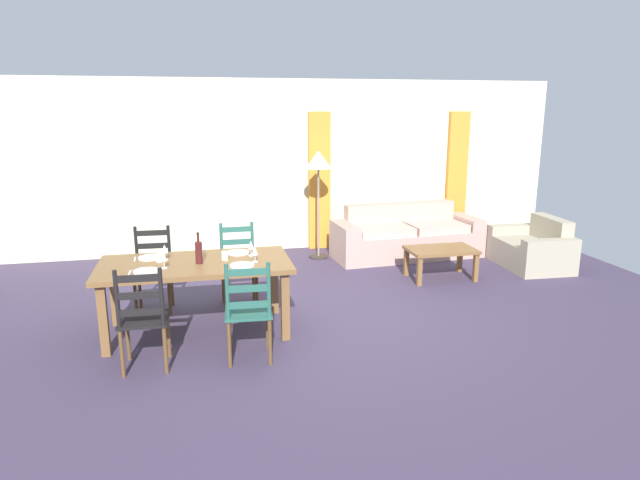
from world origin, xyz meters
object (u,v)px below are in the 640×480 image
object	(u,v)px
dining_table	(195,270)
dining_chair_near_left	(143,319)
wine_glass_near_right	(255,251)
coffee_cup_primary	(225,256)
wine_glass_far_right	(251,245)
coffee_cup_secondary	(159,258)
wine_glass_near_left	(164,257)
couch	(405,238)
standing_lamp	(318,166)
dining_chair_far_right	(239,265)
coffee_table	(441,253)
dining_chair_far_left	(153,270)
armchair_upholstered	(535,250)
dining_chair_near_right	(248,311)
wine_glass_far_left	(165,249)
wine_bottle	(199,252)

from	to	relation	value
dining_table	dining_chair_near_left	world-z (taller)	dining_chair_near_left
wine_glass_near_right	coffee_cup_primary	xyz separation A→B (m)	(-0.29, 0.14, -0.07)
wine_glass_far_right	coffee_cup_secondary	size ratio (longest dim) A/B	1.79
wine_glass_near_left	couch	size ratio (longest dim) A/B	0.07
coffee_cup_primary	standing_lamp	size ratio (longest dim) A/B	0.05
dining_chair_far_right	wine_glass_near_left	bearing A→B (deg)	-130.96
wine_glass_near_right	couch	world-z (taller)	wine_glass_near_right
couch	standing_lamp	world-z (taller)	standing_lamp
wine_glass_near_right	coffee_table	bearing A→B (deg)	25.89
dining_chair_far_right	wine_glass_near_left	distance (m)	1.24
wine_glass_near_right	wine_glass_near_left	bearing A→B (deg)	-178.02
dining_chair_near_left	dining_chair_far_right	xyz separation A→B (m)	(0.94, 1.49, 0.00)
dining_chair_far_left	wine_glass_near_left	bearing A→B (deg)	-78.79
dining_chair_far_left	armchair_upholstered	xyz separation A→B (m)	(5.28, 0.64, -0.23)
coffee_cup_secondary	couch	world-z (taller)	coffee_cup_secondary
dining_chair_near_right	wine_glass_far_left	bearing A→B (deg)	128.97
wine_bottle	coffee_table	size ratio (longest dim) A/B	0.35
dining_chair_far_right	standing_lamp	world-z (taller)	standing_lamp
dining_chair_near_right	wine_glass_near_left	world-z (taller)	dining_chair_near_right
armchair_upholstered	wine_bottle	bearing A→B (deg)	-163.05
wine_glass_near_right	coffee_cup_secondary	bearing A→B (deg)	167.37
coffee_cup_secondary	standing_lamp	size ratio (longest dim) A/B	0.05
dining_chair_near_left	coffee_cup_secondary	world-z (taller)	dining_chair_near_left
wine_glass_far_left	dining_table	bearing A→B (deg)	-27.53
dining_table	wine_glass_near_right	bearing A→B (deg)	-12.01
wine_glass_far_left	wine_glass_far_right	bearing A→B (deg)	-1.90
wine_glass_far_right	standing_lamp	world-z (taller)	standing_lamp
wine_glass_far_left	wine_glass_far_right	distance (m)	0.87
coffee_table	coffee_cup_secondary	bearing A→B (deg)	-163.37
dining_chair_far_right	couch	bearing A→B (deg)	31.10
armchair_upholstered	coffee_cup_primary	bearing A→B (deg)	-162.98
standing_lamp	dining_chair_near_right	bearing A→B (deg)	-112.65
dining_chair_near_right	coffee_table	xyz separation A→B (m)	(2.77, 1.92, -0.12)
dining_chair_near_right	wine_glass_far_left	distance (m)	1.25
wine_glass_far_right	coffee_cup_primary	bearing A→B (deg)	-158.61
dining_chair_far_left	couch	distance (m)	4.00
dining_chair_far_left	wine_glass_near_right	size ratio (longest dim) A/B	5.96
dining_chair_far_left	wine_bottle	world-z (taller)	wine_bottle
dining_table	coffee_cup_secondary	distance (m)	0.38
wine_glass_far_right	couch	world-z (taller)	wine_glass_far_right
armchair_upholstered	wine_glass_far_left	bearing A→B (deg)	-166.32
dining_table	couch	world-z (taller)	couch
dining_table	coffee_cup_secondary	xyz separation A→B (m)	(-0.35, 0.08, 0.13)
wine_glass_near_left	coffee_cup_primary	size ratio (longest dim) A/B	1.79
dining_chair_near_left	coffee_cup_secondary	xyz separation A→B (m)	(0.11, 0.84, 0.32)
dining_chair_near_right	wine_glass_near_left	distance (m)	1.04
wine_glass_near_right	wine_glass_far_left	bearing A→B (deg)	162.48
couch	wine_glass_near_left	bearing A→B (deg)	-144.05
dining_table	coffee_cup_primary	xyz separation A→B (m)	(0.30, 0.02, 0.13)
dining_chair_near_right	coffee_cup_primary	distance (m)	0.86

